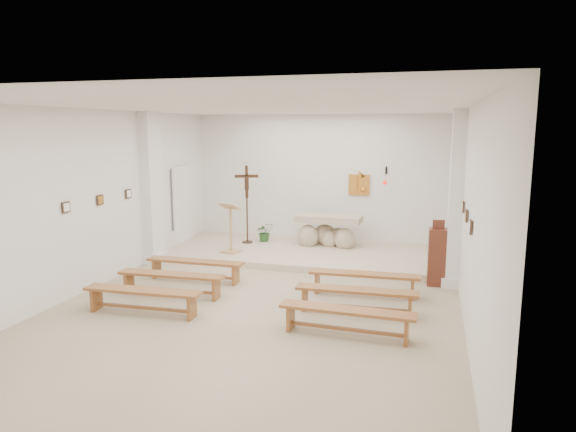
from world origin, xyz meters
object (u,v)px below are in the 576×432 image
(donation_pedestal, at_px, (437,256))
(bench_left_front, at_px, (195,265))
(lectern, at_px, (230,228))
(bench_left_third, at_px, (143,296))
(bench_right_second, at_px, (356,295))
(altar, at_px, (328,233))
(crucifix_stand, at_px, (247,199))
(bench_right_third, at_px, (347,316))
(bench_right_front, at_px, (364,279))
(bench_left_second, at_px, (171,279))

(donation_pedestal, distance_m, bench_left_front, 4.94)
(lectern, relative_size, bench_left_third, 0.60)
(bench_left_front, xyz_separation_m, bench_right_second, (3.49, -1.01, 0.00))
(lectern, bearing_deg, altar, 45.42)
(lectern, distance_m, crucifix_stand, 1.27)
(crucifix_stand, distance_m, donation_pedestal, 5.23)
(altar, bearing_deg, bench_right_second, -69.29)
(altar, distance_m, bench_right_third, 5.48)
(altar, relative_size, bench_right_second, 0.82)
(bench_left_front, relative_size, bench_right_third, 1.00)
(bench_left_front, height_order, bench_left_third, same)
(bench_right_front, bearing_deg, bench_right_second, -92.54)
(crucifix_stand, height_order, bench_left_third, crucifix_stand)
(crucifix_stand, relative_size, bench_right_front, 0.97)
(lectern, distance_m, donation_pedestal, 4.87)
(crucifix_stand, xyz_separation_m, bench_left_front, (-0.03, -3.05, -1.00))
(crucifix_stand, bearing_deg, altar, -14.34)
(bench_right_second, xyz_separation_m, bench_right_third, (0.00, -1.01, 0.00))
(altar, distance_m, bench_left_front, 3.92)
(bench_left_front, height_order, bench_right_second, same)
(altar, relative_size, bench_left_third, 0.82)
(bench_left_second, height_order, bench_right_third, same)
(crucifix_stand, bearing_deg, bench_right_second, -70.35)
(bench_right_second, relative_size, bench_right_third, 1.00)
(donation_pedestal, bearing_deg, bench_left_third, -150.27)
(bench_left_third, bearing_deg, crucifix_stand, 87.22)
(bench_left_front, xyz_separation_m, bench_left_second, (-0.00, -1.01, 0.00))
(bench_right_third, bearing_deg, bench_right_front, 92.13)
(bench_left_third, bearing_deg, donation_pedestal, 30.18)
(donation_pedestal, distance_m, bench_right_third, 3.36)
(bench_left_third, relative_size, bench_right_third, 1.00)
(lectern, bearing_deg, bench_right_third, -36.16)
(altar, xyz_separation_m, donation_pedestal, (2.68, -2.22, 0.11))
(crucifix_stand, distance_m, bench_right_front, 4.72)
(bench_right_third, bearing_deg, bench_right_second, 92.13)
(crucifix_stand, relative_size, bench_left_third, 0.97)
(lectern, bearing_deg, bench_right_front, -16.46)
(bench_left_second, bearing_deg, donation_pedestal, 21.03)
(crucifix_stand, bearing_deg, bench_left_second, -111.31)
(bench_left_front, relative_size, bench_left_second, 1.00)
(lectern, height_order, bench_left_front, lectern)
(lectern, height_order, bench_right_front, lectern)
(altar, height_order, bench_left_third, altar)
(lectern, xyz_separation_m, bench_left_second, (-0.02, -2.92, -0.44))
(bench_left_second, height_order, bench_left_third, same)
(crucifix_stand, height_order, bench_left_front, crucifix_stand)
(donation_pedestal, height_order, bench_right_front, donation_pedestal)
(bench_right_front, bearing_deg, altar, 109.99)
(crucifix_stand, xyz_separation_m, bench_right_front, (3.46, -3.05, -1.00))
(donation_pedestal, relative_size, bench_left_third, 0.64)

